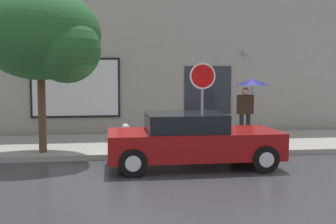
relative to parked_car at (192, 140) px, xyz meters
name	(u,v)px	position (x,y,z in m)	size (l,w,h in m)	color
ground_plane	(133,168)	(-1.43, 0.06, -0.66)	(60.00, 60.00, 0.00)	#333338
sidewalk	(128,145)	(-1.43, 3.06, -0.59)	(20.00, 4.00, 0.15)	gray
building_facade	(124,42)	(-1.45, 5.56, 2.81)	(20.00, 0.67, 7.00)	#9E998E
parked_car	(192,140)	(0.00, 0.00, 0.00)	(4.16, 1.91, 1.33)	maroon
fire_hydrant	(126,138)	(-1.57, 1.57, -0.14)	(0.30, 0.44, 0.77)	white
pedestrian_with_umbrella	(250,90)	(2.48, 2.91, 1.11)	(1.09, 1.09, 2.01)	black
street_tree	(45,38)	(-3.67, 1.58, 2.59)	(3.25, 2.76, 4.41)	#4C3823
stop_sign	(202,88)	(0.67, 1.82, 1.23)	(0.76, 0.10, 2.47)	gray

